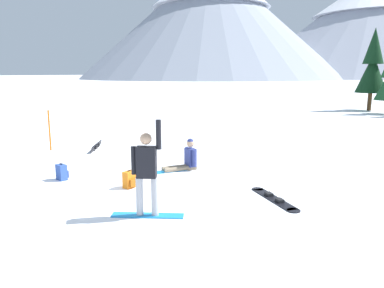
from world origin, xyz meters
TOP-DOWN VIEW (x-y plane):
  - ground_plane at (0.00, 0.00)m, footprint 800.00×800.00m
  - snowboarder_foreground at (2.18, -0.67)m, footprint 1.48×0.91m
  - snowboarder_midground at (0.93, 3.02)m, footprint 1.32×1.62m
  - loose_snowboard_far_spare at (4.18, 1.64)m, footprint 1.61×1.48m
  - loose_snowboard_near_right at (-3.68, 3.99)m, footprint 0.96×1.52m
  - backpack_blue at (-1.51, 0.35)m, footprint 0.36×0.32m
  - backpack_orange at (0.61, 0.70)m, footprint 0.28×0.34m
  - trail_marker_pole at (-5.10, 2.99)m, footprint 0.06×0.06m
  - pine_tree_leaning at (4.28, 26.22)m, footprint 2.37×2.37m
  - peak_west_ridge at (-80.35, 166.53)m, footprint 129.10×129.10m
  - peak_east_ridge at (-12.19, 238.10)m, footprint 151.55×151.55m

SIDE VIEW (x-z plane):
  - ground_plane at x=0.00m, z-range 0.00..0.00m
  - loose_snowboard_far_spare at x=4.18m, z-range -0.03..0.07m
  - loose_snowboard_near_right at x=-3.68m, z-range 0.00..0.26m
  - backpack_blue at x=-1.51m, z-range -0.02..0.45m
  - backpack_orange at x=0.61m, z-range -0.02..0.45m
  - snowboarder_midground at x=0.93m, z-range -0.15..0.82m
  - trail_marker_pole at x=-5.10m, z-range 0.00..1.56m
  - snowboarder_foreground at x=2.18m, z-range -0.05..1.98m
  - pine_tree_leaning at x=4.28m, z-range 0.29..6.68m
  - peak_west_ridge at x=-80.35m, z-range 1.28..58.15m
  - peak_east_ridge at x=-12.19m, z-range 1.30..59.12m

